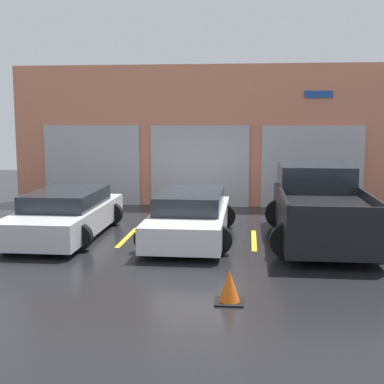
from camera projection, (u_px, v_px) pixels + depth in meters
name	position (u px, v px, depth m)	size (l,w,h in m)	color
ground_plane	(197.00, 223.00, 15.13)	(28.00, 28.00, 0.00)	black
shophouse_building	(206.00, 137.00, 18.04)	(13.20, 0.68, 4.70)	#D17A5B
pickup_truck	(319.00, 206.00, 13.09)	(2.54, 5.18, 1.76)	black
sedan_white	(190.00, 216.00, 13.19)	(2.18, 4.58, 1.16)	white
sedan_side	(66.00, 214.00, 13.51)	(2.22, 4.68, 1.15)	silver
parking_stripe_far_left	(7.00, 234.00, 13.73)	(0.12, 2.20, 0.01)	gold
parking_stripe_left	(127.00, 237.00, 13.40)	(0.12, 2.20, 0.01)	gold
parking_stripe_centre	(254.00, 240.00, 13.07)	(0.12, 2.20, 0.01)	gold
traffic_cone	(229.00, 288.00, 8.67)	(0.47, 0.47, 0.55)	black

